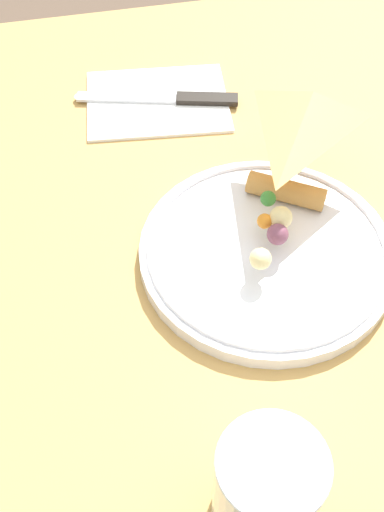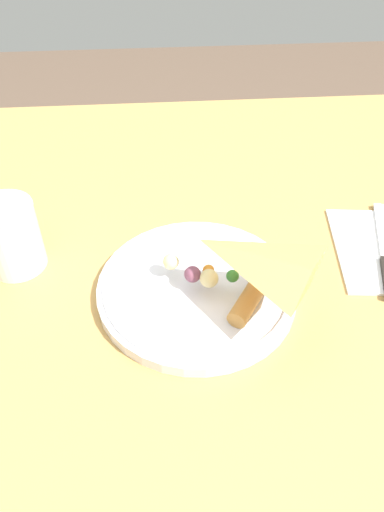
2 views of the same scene
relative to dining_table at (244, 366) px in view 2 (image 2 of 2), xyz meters
The scene contains 3 objects.
dining_table is the anchor object (origin of this frame).
plate_pizza 0.14m from the dining_table, 52.71° to the left, with size 0.26×0.26×0.05m.
milk_glass 0.36m from the dining_table, 68.09° to the left, with size 0.08×0.08×0.10m.
Camera 2 is at (-0.39, 0.10, 1.25)m, focal length 35.00 mm.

